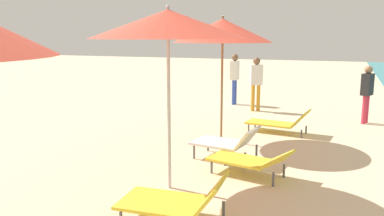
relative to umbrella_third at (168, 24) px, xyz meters
The scene contains 9 objects.
umbrella_third is the anchor object (origin of this frame).
lounger_third_shoreside 2.57m from the umbrella_third, 43.08° to the left, with size 1.45×0.83×0.50m.
lounger_third_inland 2.42m from the umbrella_third, 60.97° to the right, with size 1.35×0.79×0.61m.
umbrella_farthest 2.84m from the umbrella_third, 91.42° to the left, with size 2.09×2.09×2.69m.
lounger_farthest_shoreside 4.72m from the umbrella_third, 76.42° to the left, with size 1.52×0.74×0.60m.
lounger_farthest_inland 2.71m from the umbrella_third, 76.35° to the left, with size 1.27×0.83×0.65m.
person_walking_near 6.76m from the umbrella_third, 91.25° to the left, with size 0.42×0.35×1.64m.
person_walking_mid 6.79m from the umbrella_third, 63.79° to the left, with size 0.34×0.42×1.52m.
person_walking_far 7.71m from the umbrella_third, 98.12° to the left, with size 0.23×0.37×1.69m.
Camera 1 is at (2.01, 1.81, 2.27)m, focal length 36.40 mm.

